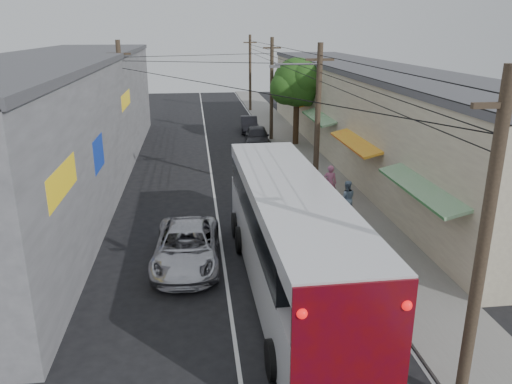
{
  "coord_description": "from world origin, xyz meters",
  "views": [
    {
      "loc": [
        -0.92,
        -11.21,
        8.65
      ],
      "look_at": [
        1.54,
        8.55,
        2.09
      ],
      "focal_mm": 35.0,
      "sensor_mm": 36.0,
      "label": 1
    }
  ],
  "objects_px": {
    "parked_car_mid": "(257,136)",
    "pedestrian_far": "(346,198)",
    "jeepney": "(187,247)",
    "pedestrian_near": "(330,183)",
    "parked_suv": "(289,186)",
    "coach_bus": "(289,236)",
    "parked_car_far": "(249,124)"
  },
  "relations": [
    {
      "from": "parked_car_far",
      "to": "pedestrian_far",
      "type": "distance_m",
      "value": 21.38
    },
    {
      "from": "parked_car_mid",
      "to": "pedestrian_far",
      "type": "xyz_separation_m",
      "value": [
        2.28,
        -15.65,
        0.23
      ]
    },
    {
      "from": "parked_car_far",
      "to": "pedestrian_far",
      "type": "bearing_deg",
      "value": -79.92
    },
    {
      "from": "coach_bus",
      "to": "parked_suv",
      "type": "relative_size",
      "value": 2.15
    },
    {
      "from": "coach_bus",
      "to": "pedestrian_near",
      "type": "xyz_separation_m",
      "value": [
        3.75,
        8.48,
        -0.88
      ]
    },
    {
      "from": "pedestrian_far",
      "to": "jeepney",
      "type": "bearing_deg",
      "value": 35.82
    },
    {
      "from": "parked_car_far",
      "to": "pedestrian_near",
      "type": "distance_m",
      "value": 19.13
    },
    {
      "from": "jeepney",
      "to": "coach_bus",
      "type": "bearing_deg",
      "value": -29.72
    },
    {
      "from": "jeepney",
      "to": "parked_suv",
      "type": "height_order",
      "value": "parked_suv"
    },
    {
      "from": "jeepney",
      "to": "parked_suv",
      "type": "distance_m",
      "value": 8.44
    },
    {
      "from": "parked_car_mid",
      "to": "pedestrian_far",
      "type": "relative_size",
      "value": 2.56
    },
    {
      "from": "jeepney",
      "to": "pedestrian_far",
      "type": "distance_m",
      "value": 8.48
    },
    {
      "from": "coach_bus",
      "to": "parked_car_mid",
      "type": "distance_m",
      "value": 21.99
    },
    {
      "from": "parked_car_far",
      "to": "parked_suv",
      "type": "bearing_deg",
      "value": -86.04
    },
    {
      "from": "parked_car_mid",
      "to": "pedestrian_near",
      "type": "xyz_separation_m",
      "value": [
        2.07,
        -13.41,
        0.31
      ]
    },
    {
      "from": "coach_bus",
      "to": "pedestrian_near",
      "type": "relative_size",
      "value": 6.9
    },
    {
      "from": "jeepney",
      "to": "parked_car_far",
      "type": "bearing_deg",
      "value": 81.13
    },
    {
      "from": "parked_car_far",
      "to": "pedestrian_far",
      "type": "xyz_separation_m",
      "value": [
        2.28,
        -21.26,
        0.33
      ]
    },
    {
      "from": "jeepney",
      "to": "parked_car_far",
      "type": "xyz_separation_m",
      "value": [
        5.2,
        25.26,
        -0.07
      ]
    },
    {
      "from": "parked_car_mid",
      "to": "jeepney",
      "type": "bearing_deg",
      "value": -99.43
    },
    {
      "from": "parked_car_far",
      "to": "pedestrian_near",
      "type": "height_order",
      "value": "pedestrian_near"
    },
    {
      "from": "coach_bus",
      "to": "parked_suv",
      "type": "xyz_separation_m",
      "value": [
        1.68,
        8.89,
        -1.06
      ]
    },
    {
      "from": "parked_suv",
      "to": "pedestrian_near",
      "type": "relative_size",
      "value": 3.2
    },
    {
      "from": "jeepney",
      "to": "pedestrian_near",
      "type": "xyz_separation_m",
      "value": [
        7.27,
        6.24,
        0.33
      ]
    },
    {
      "from": "pedestrian_far",
      "to": "parked_car_far",
      "type": "bearing_deg",
      "value": -76.21
    },
    {
      "from": "jeepney",
      "to": "pedestrian_near",
      "type": "relative_size",
      "value": 2.79
    },
    {
      "from": "jeepney",
      "to": "pedestrian_near",
      "type": "distance_m",
      "value": 9.59
    },
    {
      "from": "pedestrian_near",
      "to": "coach_bus",
      "type": "bearing_deg",
      "value": 76.98
    },
    {
      "from": "parked_car_far",
      "to": "pedestrian_near",
      "type": "relative_size",
      "value": 2.12
    },
    {
      "from": "jeepney",
      "to": "parked_car_mid",
      "type": "bearing_deg",
      "value": 77.94
    },
    {
      "from": "parked_suv",
      "to": "coach_bus",
      "type": "bearing_deg",
      "value": -103.62
    },
    {
      "from": "parked_car_mid",
      "to": "parked_suv",
      "type": "bearing_deg",
      "value": -84.61
    }
  ]
}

